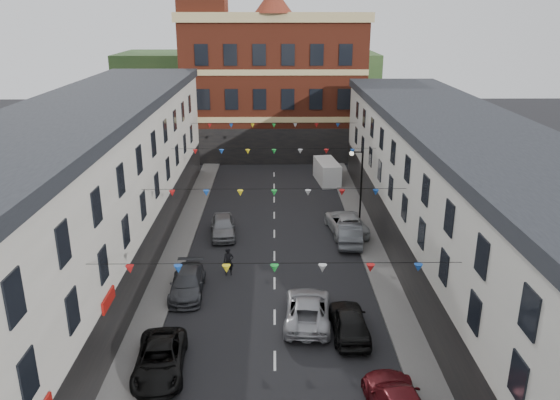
{
  "coord_description": "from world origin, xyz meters",
  "views": [
    {
      "loc": [
        -0.01,
        -26.48,
        16.07
      ],
      "look_at": [
        0.39,
        7.73,
        4.22
      ],
      "focal_mm": 35.0,
      "sensor_mm": 36.0,
      "label": 1
    }
  ],
  "objects_px": {
    "car_right_f": "(346,222)",
    "moving_car": "(308,309)",
    "pedestrian": "(228,262)",
    "car_left_d": "(187,283)",
    "car_left_e": "(223,226)",
    "car_right_e": "(350,233)",
    "car_left_c": "(160,359)",
    "white_van": "(327,172)",
    "car_right_d": "(350,322)",
    "street_lamp": "(358,177)"
  },
  "relations": [
    {
      "from": "car_right_e",
      "to": "moving_car",
      "type": "distance_m",
      "value": 11.31
    },
    {
      "from": "car_right_f",
      "to": "white_van",
      "type": "xyz_separation_m",
      "value": [
        -0.26,
        13.03,
        0.3
      ]
    },
    {
      "from": "street_lamp",
      "to": "car_right_f",
      "type": "relative_size",
      "value": 1.09
    },
    {
      "from": "car_left_e",
      "to": "car_right_f",
      "type": "distance_m",
      "value": 9.39
    },
    {
      "from": "car_right_e",
      "to": "white_van",
      "type": "xyz_separation_m",
      "value": [
        -0.26,
        15.12,
        0.27
      ]
    },
    {
      "from": "car_left_e",
      "to": "pedestrian",
      "type": "height_order",
      "value": "pedestrian"
    },
    {
      "from": "car_left_c",
      "to": "moving_car",
      "type": "distance_m",
      "value": 8.4
    },
    {
      "from": "car_right_f",
      "to": "car_right_d",
      "type": "bearing_deg",
      "value": 77.15
    },
    {
      "from": "white_van",
      "to": "pedestrian",
      "type": "relative_size",
      "value": 2.59
    },
    {
      "from": "car_left_c",
      "to": "pedestrian",
      "type": "xyz_separation_m",
      "value": [
        2.44,
        9.97,
        0.25
      ]
    },
    {
      "from": "car_left_d",
      "to": "moving_car",
      "type": "distance_m",
      "value": 7.71
    },
    {
      "from": "moving_car",
      "to": "pedestrian",
      "type": "xyz_separation_m",
      "value": [
        -4.74,
        5.61,
        0.2
      ]
    },
    {
      "from": "car_right_e",
      "to": "moving_car",
      "type": "bearing_deg",
      "value": 76.09
    },
    {
      "from": "white_van",
      "to": "car_left_e",
      "type": "bearing_deg",
      "value": -130.78
    },
    {
      "from": "car_left_d",
      "to": "moving_car",
      "type": "bearing_deg",
      "value": -26.38
    },
    {
      "from": "car_right_e",
      "to": "pedestrian",
      "type": "bearing_deg",
      "value": 36.23
    },
    {
      "from": "car_left_d",
      "to": "moving_car",
      "type": "xyz_separation_m",
      "value": [
        7.02,
        -3.18,
        0.05
      ]
    },
    {
      "from": "street_lamp",
      "to": "car_right_f",
      "type": "xyz_separation_m",
      "value": [
        -1.05,
        -1.64,
        -3.14
      ]
    },
    {
      "from": "car_left_c",
      "to": "white_van",
      "type": "xyz_separation_m",
      "value": [
        10.62,
        30.17,
        0.39
      ]
    },
    {
      "from": "car_left_c",
      "to": "pedestrian",
      "type": "bearing_deg",
      "value": 71.79
    },
    {
      "from": "moving_car",
      "to": "white_van",
      "type": "relative_size",
      "value": 1.1
    },
    {
      "from": "white_van",
      "to": "car_right_f",
      "type": "bearing_deg",
      "value": -96.0
    },
    {
      "from": "car_right_d",
      "to": "car_right_f",
      "type": "xyz_separation_m",
      "value": [
        1.59,
        14.14,
        -0.01
      ]
    },
    {
      "from": "car_left_c",
      "to": "car_left_d",
      "type": "relative_size",
      "value": 1.04
    },
    {
      "from": "car_left_c",
      "to": "moving_car",
      "type": "xyz_separation_m",
      "value": [
        7.18,
        4.37,
        0.05
      ]
    },
    {
      "from": "car_right_f",
      "to": "moving_car",
      "type": "relative_size",
      "value": 1.04
    },
    {
      "from": "car_left_d",
      "to": "car_right_d",
      "type": "bearing_deg",
      "value": -28.47
    },
    {
      "from": "car_left_c",
      "to": "car_right_d",
      "type": "distance_m",
      "value": 9.76
    },
    {
      "from": "car_left_d",
      "to": "car_right_d",
      "type": "xyz_separation_m",
      "value": [
        9.13,
        -4.54,
        0.09
      ]
    },
    {
      "from": "pedestrian",
      "to": "car_left_d",
      "type": "bearing_deg",
      "value": -139.13
    },
    {
      "from": "street_lamp",
      "to": "car_right_e",
      "type": "height_order",
      "value": "street_lamp"
    },
    {
      "from": "pedestrian",
      "to": "car_right_d",
      "type": "bearing_deg",
      "value": -51.39
    },
    {
      "from": "car_right_d",
      "to": "moving_car",
      "type": "distance_m",
      "value": 2.51
    },
    {
      "from": "moving_car",
      "to": "white_van",
      "type": "distance_m",
      "value": 26.03
    },
    {
      "from": "car_left_c",
      "to": "white_van",
      "type": "height_order",
      "value": "white_van"
    },
    {
      "from": "car_left_d",
      "to": "car_right_d",
      "type": "relative_size",
      "value": 1.04
    },
    {
      "from": "car_left_e",
      "to": "car_right_d",
      "type": "bearing_deg",
      "value": -65.81
    },
    {
      "from": "car_left_c",
      "to": "car_left_d",
      "type": "height_order",
      "value": "car_left_d"
    },
    {
      "from": "street_lamp",
      "to": "pedestrian",
      "type": "distance_m",
      "value": 13.28
    },
    {
      "from": "white_van",
      "to": "pedestrian",
      "type": "distance_m",
      "value": 21.79
    },
    {
      "from": "car_right_e",
      "to": "car_left_c",
      "type": "bearing_deg",
      "value": 59.33
    },
    {
      "from": "moving_car",
      "to": "white_van",
      "type": "xyz_separation_m",
      "value": [
        3.44,
        25.8,
        0.33
      ]
    },
    {
      "from": "street_lamp",
      "to": "moving_car",
      "type": "distance_m",
      "value": 15.5
    },
    {
      "from": "moving_car",
      "to": "car_left_e",
      "type": "bearing_deg",
      "value": -60.61
    },
    {
      "from": "car_left_d",
      "to": "street_lamp",
      "type": "bearing_deg",
      "value": 41.61
    },
    {
      "from": "white_van",
      "to": "pedestrian",
      "type": "height_order",
      "value": "white_van"
    },
    {
      "from": "car_left_e",
      "to": "car_left_c",
      "type": "bearing_deg",
      "value": -101.01
    },
    {
      "from": "car_right_f",
      "to": "pedestrian",
      "type": "xyz_separation_m",
      "value": [
        -8.44,
        -7.17,
        0.17
      ]
    },
    {
      "from": "car_left_d",
      "to": "car_right_f",
      "type": "height_order",
      "value": "car_right_f"
    },
    {
      "from": "pedestrian",
      "to": "white_van",
      "type": "bearing_deg",
      "value": 62.06
    }
  ]
}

